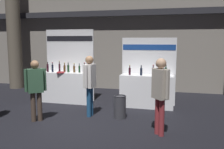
% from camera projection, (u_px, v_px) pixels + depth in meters
% --- Properties ---
extents(ground_plane, '(27.37, 27.37, 0.00)m').
position_uv_depth(ground_plane, '(78.00, 124.00, 6.25)').
color(ground_plane, black).
extents(hall_colonnade, '(13.68, 1.40, 5.94)m').
position_uv_depth(hall_colonnade, '(119.00, 21.00, 10.37)').
color(hall_colonnade, gray).
rests_on(hall_colonnade, ground_plane).
extents(exhibitor_booth_0, '(1.78, 0.74, 2.51)m').
position_uv_depth(exhibitor_booth_0, '(67.00, 84.00, 8.53)').
color(exhibitor_booth_0, white).
rests_on(exhibitor_booth_0, ground_plane).
extents(exhibitor_booth_1, '(1.77, 0.66, 2.22)m').
position_uv_depth(exhibitor_booth_1, '(147.00, 88.00, 7.88)').
color(exhibitor_booth_1, white).
rests_on(exhibitor_booth_1, ground_plane).
extents(trash_bin, '(0.34, 0.34, 0.63)m').
position_uv_depth(trash_bin, '(120.00, 107.00, 6.72)').
color(trash_bin, '#38383D').
rests_on(trash_bin, ground_plane).
extents(visitor_2, '(0.41, 0.42, 1.74)m').
position_uv_depth(visitor_2, '(160.00, 90.00, 5.41)').
color(visitor_2, maroon).
rests_on(visitor_2, ground_plane).
extents(visitor_3, '(0.46, 0.41, 1.62)m').
position_uv_depth(visitor_3, '(36.00, 85.00, 6.38)').
color(visitor_3, '#47382D').
rests_on(visitor_3, ground_plane).
extents(visitor_4, '(0.28, 0.52, 1.71)m').
position_uv_depth(visitor_4, '(90.00, 81.00, 6.81)').
color(visitor_4, navy).
rests_on(visitor_4, ground_plane).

